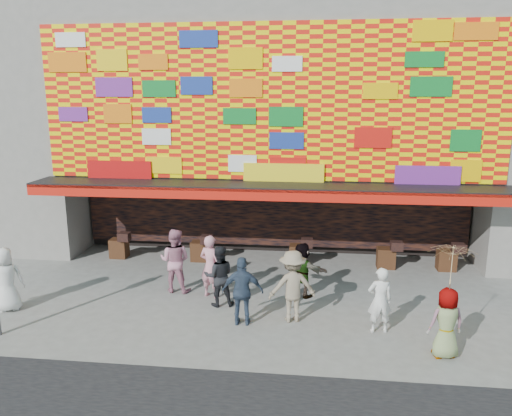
% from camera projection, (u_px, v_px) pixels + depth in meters
% --- Properties ---
extents(ground, '(90.00, 90.00, 0.00)m').
position_uv_depth(ground, '(254.00, 321.00, 13.14)').
color(ground, slate).
rests_on(ground, ground).
extents(shop_building, '(15.20, 9.40, 10.00)m').
position_uv_depth(shop_building, '(278.00, 109.00, 19.87)').
color(shop_building, gray).
rests_on(shop_building, ground).
extents(ped_a, '(1.04, 0.90, 1.80)m').
position_uv_depth(ped_a, '(6.00, 279.00, 13.60)').
color(ped_a, silver).
rests_on(ped_a, ground).
extents(ped_b, '(0.80, 0.66, 1.88)m').
position_uv_depth(ped_b, '(211.00, 266.00, 14.50)').
color(ped_b, pink).
rests_on(ped_b, ground).
extents(ped_c, '(0.97, 0.82, 1.74)m').
position_uv_depth(ped_c, '(219.00, 276.00, 13.94)').
color(ped_c, black).
rests_on(ped_c, ground).
extents(ped_d, '(1.38, 1.00, 1.92)m').
position_uv_depth(ped_d, '(292.00, 286.00, 12.97)').
color(ped_d, gray).
rests_on(ped_d, ground).
extents(ped_e, '(1.09, 0.50, 1.82)m').
position_uv_depth(ped_e, '(243.00, 291.00, 12.76)').
color(ped_e, '#334359').
rests_on(ped_e, ground).
extents(ped_f, '(1.55, 1.21, 1.64)m').
position_uv_depth(ped_f, '(302.00, 270.00, 14.57)').
color(ped_f, gray).
rests_on(ped_f, ground).
extents(ped_g, '(0.90, 0.68, 1.65)m').
position_uv_depth(ped_g, '(446.00, 323.00, 11.19)').
color(ped_g, gray).
rests_on(ped_g, ground).
extents(ped_h, '(0.67, 0.49, 1.70)m').
position_uv_depth(ped_h, '(380.00, 300.00, 12.37)').
color(ped_h, silver).
rests_on(ped_h, ground).
extents(ped_i, '(1.01, 0.83, 1.94)m').
position_uv_depth(ped_i, '(175.00, 260.00, 14.92)').
color(ped_i, '#C6809A').
rests_on(ped_i, ground).
extents(parasol, '(1.30, 1.32, 1.90)m').
position_uv_depth(parasol, '(452.00, 266.00, 10.89)').
color(parasol, '#DDBA8B').
rests_on(parasol, ground).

